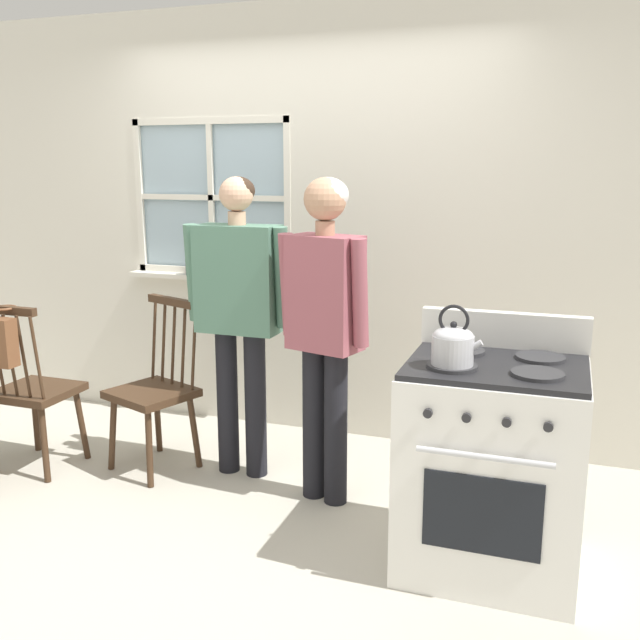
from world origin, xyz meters
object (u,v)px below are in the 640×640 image
Objects in this scene: person_elderly_left at (239,300)px; kettle at (453,344)px; chair_center_cluster at (155,392)px; chair_by_window at (34,392)px; potted_plant at (195,261)px; person_teen_center at (325,310)px; stove at (492,464)px.

kettle is at bearing -27.37° from person_elderly_left.
person_elderly_left is (0.50, 0.10, 0.55)m from chair_center_cluster.
person_elderly_left is (1.15, 0.33, 0.55)m from chair_by_window.
person_teen_center is at bearing -35.66° from potted_plant.
person_elderly_left reaches higher than chair_center_cluster.
potted_plant is at bearing -114.81° from chair_by_window.
stove is at bearing -30.59° from potted_plant.
person_teen_center is (1.71, 0.17, 0.56)m from chair_by_window.
potted_plant reaches higher than kettle.
stove reaches higher than chair_center_cluster.
chair_center_cluster is at bearing 167.48° from stove.
stove is at bearing 7.96° from chair_center_cluster.
chair_center_cluster is at bearing -168.93° from person_elderly_left.
person_teen_center reaches higher than chair_center_cluster.
kettle is at bearing 2.87° from chair_center_cluster.
potted_plant is (-1.21, 0.87, 0.08)m from person_teen_center.
stove is (2.59, -0.20, 0.02)m from chair_by_window.
person_teen_center is at bearing 17.17° from chair_center_cluster.
person_elderly_left is 0.98m from potted_plant.
chair_by_window is at bearing -164.18° from person_elderly_left.
person_teen_center is at bearing 145.09° from kettle.
stove is 4.40× the size of potted_plant.
person_teen_center reaches higher than person_elderly_left.
kettle reaches higher than stove.
person_teen_center is 1.10m from stove.
kettle is (-0.17, -0.13, 0.55)m from stove.
person_elderly_left reaches higher than chair_by_window.
stove is (1.43, -0.53, -0.54)m from person_elderly_left.
stove is at bearing -7.22° from person_teen_center.
kettle is 2.37m from potted_plant.
kettle is (1.77, -0.56, 0.57)m from chair_center_cluster.
chair_by_window is 1.80m from person_teen_center.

